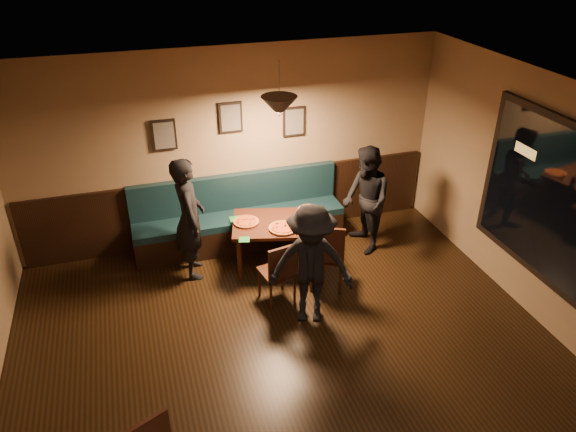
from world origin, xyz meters
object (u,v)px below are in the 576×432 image
at_px(chair_near_right, 328,253).
at_px(diner_right, 366,200).
at_px(booth_bench, 239,214).
at_px(tabasco_bottle, 317,214).
at_px(chair_near_left, 277,271).
at_px(diner_left, 189,218).
at_px(diner_front, 311,265).
at_px(soda_glass, 326,221).
at_px(dining_table, 280,243).

distance_m(chair_near_right, diner_right, 1.11).
relative_size(booth_bench, diner_right, 1.94).
height_order(booth_bench, tabasco_bottle, booth_bench).
bearing_deg(chair_near_right, chair_near_left, -146.82).
relative_size(diner_left, tabasco_bottle, 14.74).
bearing_deg(chair_near_left, diner_front, -69.73).
relative_size(diner_right, soda_glass, 10.04).
height_order(diner_front, tabasco_bottle, diner_front).
bearing_deg(dining_table, diner_right, 17.18).
xyz_separation_m(booth_bench, tabasco_bottle, (0.92, -0.70, 0.23)).
height_order(diner_right, tabasco_bottle, diner_right).
height_order(chair_near_right, tabasco_bottle, chair_near_right).
relative_size(booth_bench, soda_glass, 19.51).
height_order(dining_table, chair_near_right, chair_near_right).
distance_m(booth_bench, diner_left, 0.97).
bearing_deg(chair_near_left, dining_table, 59.33).
bearing_deg(diner_left, diner_right, -90.00).
relative_size(chair_near_left, diner_front, 0.57).
xyz_separation_m(dining_table, soda_glass, (0.55, -0.27, 0.41)).
distance_m(diner_left, tabasco_bottle, 1.70).
bearing_deg(dining_table, soda_glass, -11.37).
relative_size(chair_near_right, diner_front, 0.64).
bearing_deg(tabasco_bottle, soda_glass, -82.23).
height_order(dining_table, soda_glass, soda_glass).
relative_size(diner_front, soda_glass, 9.82).
bearing_deg(chair_near_left, diner_left, 124.27).
xyz_separation_m(booth_bench, diner_right, (1.67, -0.62, 0.27)).
bearing_deg(diner_right, diner_left, -92.07).
distance_m(dining_table, tabasco_bottle, 0.65).
height_order(dining_table, diner_right, diner_right).
bearing_deg(soda_glass, dining_table, 154.02).
relative_size(chair_near_left, chair_near_right, 0.90).
xyz_separation_m(chair_near_left, diner_left, (-0.90, 0.90, 0.40)).
relative_size(booth_bench, chair_near_left, 3.47).
bearing_deg(diner_left, chair_near_right, -113.63).
bearing_deg(booth_bench, chair_near_left, -84.13).
distance_m(diner_right, diner_front, 1.77).
bearing_deg(dining_table, booth_bench, 135.94).
height_order(chair_near_left, soda_glass, chair_near_left).
height_order(chair_near_right, diner_right, diner_right).
relative_size(dining_table, chair_near_left, 1.45).
bearing_deg(soda_glass, chair_near_right, -106.31).
distance_m(chair_near_right, diner_left, 1.83).
distance_m(chair_near_left, diner_front, 0.62).
bearing_deg(booth_bench, soda_glass, -44.49).
distance_m(chair_near_right, soda_glass, 0.46).
relative_size(diner_left, diner_front, 1.10).
height_order(diner_left, diner_front, diner_left).
xyz_separation_m(booth_bench, chair_near_left, (0.14, -1.41, -0.07)).
distance_m(chair_near_left, diner_right, 1.75).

